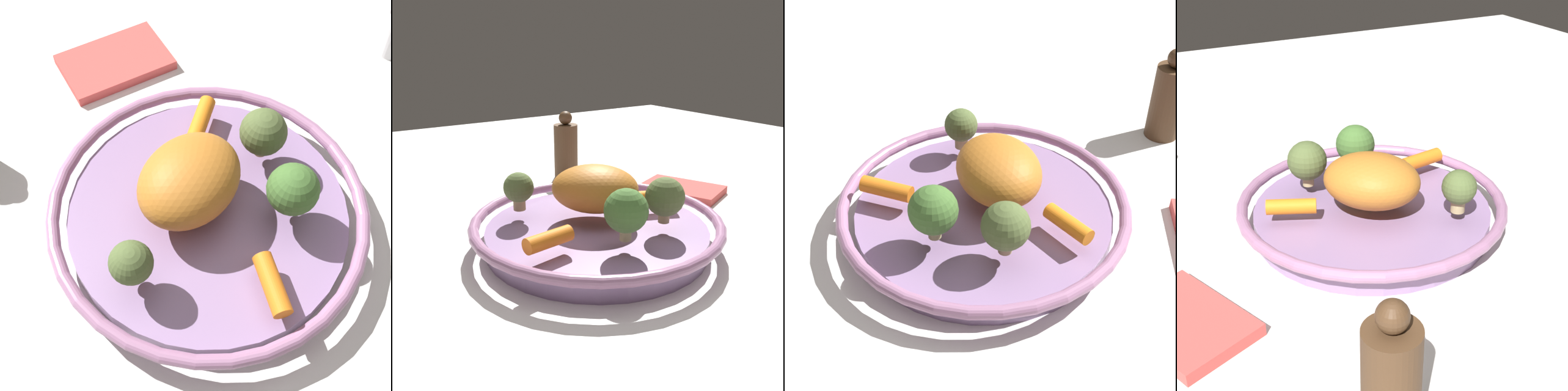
{
  "view_description": "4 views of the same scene",
  "coord_description": "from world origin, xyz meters",
  "views": [
    {
      "loc": [
        0.05,
        0.29,
        0.53
      ],
      "look_at": [
        0.01,
        0.01,
        0.08
      ],
      "focal_mm": 49.25,
      "sensor_mm": 36.0,
      "label": 1
    },
    {
      "loc": [
        -0.47,
        0.34,
        0.27
      ],
      "look_at": [
        0.02,
        0.0,
        0.07
      ],
      "focal_mm": 41.65,
      "sensor_mm": 36.0,
      "label": 2
    },
    {
      "loc": [
        -0.47,
        -0.24,
        0.48
      ],
      "look_at": [
        -0.02,
        -0.01,
        0.06
      ],
      "focal_mm": 53.75,
      "sensor_mm": 36.0,
      "label": 3
    },
    {
      "loc": [
        0.6,
        -0.31,
        0.41
      ],
      "look_at": [
        0.02,
        -0.01,
        0.06
      ],
      "focal_mm": 54.66,
      "sensor_mm": 36.0,
      "label": 4
    }
  ],
  "objects": [
    {
      "name": "ground_plane",
      "position": [
        0.0,
        0.0,
        0.0
      ],
      "size": [
        2.03,
        2.03,
        0.0
      ],
      "primitive_type": "plane",
      "color": "silver"
    },
    {
      "name": "baby_carrot_center",
      "position": [
        -0.05,
        0.1,
        0.05
      ],
      "size": [
        0.03,
        0.06,
        0.02
      ],
      "primitive_type": "cylinder",
      "rotation": [
        1.59,
        0.0,
        0.14
      ],
      "color": "orange",
      "rests_on": "serving_bowl"
    },
    {
      "name": "serving_bowl",
      "position": [
        0.0,
        0.0,
        0.02
      ],
      "size": [
        0.35,
        0.35,
        0.04
      ],
      "color": "#8E709E",
      "rests_on": "ground_plane"
    },
    {
      "name": "baby_carrot_back",
      "position": [
        -0.01,
        -0.11,
        0.05
      ],
      "size": [
        0.04,
        0.06,
        0.02
      ],
      "primitive_type": "cylinder",
      "rotation": [
        1.56,
        0.0,
        5.88
      ],
      "color": "orange",
      "rests_on": "serving_bowl"
    },
    {
      "name": "broccoli_floret_small",
      "position": [
        0.08,
        0.08,
        0.08
      ],
      "size": [
        0.04,
        0.04,
        0.05
      ],
      "color": "tan",
      "rests_on": "serving_bowl"
    },
    {
      "name": "dish_towel",
      "position": [
        0.09,
        -0.26,
        0.01
      ],
      "size": [
        0.17,
        0.14,
        0.01
      ],
      "primitive_type": "cube",
      "rotation": [
        0.0,
        0.0,
        0.39
      ],
      "color": "#D14C47",
      "rests_on": "ground_plane"
    },
    {
      "name": "broccoli_floret_large",
      "position": [
        -0.08,
        0.02,
        0.08
      ],
      "size": [
        0.05,
        0.05,
        0.06
      ],
      "color": "tan",
      "rests_on": "serving_bowl"
    },
    {
      "name": "broccoli_floret_edge",
      "position": [
        -0.07,
        -0.06,
        0.08
      ],
      "size": [
        0.05,
        0.05,
        0.06
      ],
      "color": "tan",
      "rests_on": "serving_bowl"
    },
    {
      "name": "roast_chicken_piece",
      "position": [
        0.02,
        -0.01,
        0.08
      ],
      "size": [
        0.15,
        0.15,
        0.07
      ],
      "primitive_type": "ellipsoid",
      "rotation": [
        0.0,
        0.0,
        0.82
      ],
      "color": "#BA6D25",
      "rests_on": "serving_bowl"
    }
  ]
}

